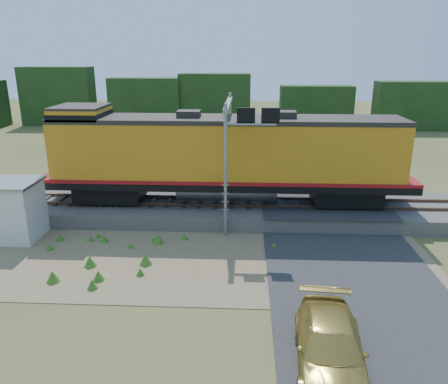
# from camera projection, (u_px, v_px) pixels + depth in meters

# --- Properties ---
(ground) EXTENTS (140.00, 140.00, 0.00)m
(ground) POSITION_uv_depth(u_px,v_px,m) (187.00, 264.00, 19.32)
(ground) COLOR #475123
(ground) RESTS_ON ground
(ballast) EXTENTS (70.00, 5.00, 0.80)m
(ballast) POSITION_uv_depth(u_px,v_px,m) (201.00, 209.00, 24.91)
(ballast) COLOR slate
(ballast) RESTS_ON ground
(rails) EXTENTS (70.00, 1.54, 0.16)m
(rails) POSITION_uv_depth(u_px,v_px,m) (201.00, 201.00, 24.76)
(rails) COLOR brown
(rails) RESTS_ON ballast
(dirt_shoulder) EXTENTS (26.00, 8.00, 0.03)m
(dirt_shoulder) POSITION_uv_depth(u_px,v_px,m) (145.00, 257.00, 19.89)
(dirt_shoulder) COLOR #8C7754
(dirt_shoulder) RESTS_ON ground
(road) EXTENTS (7.00, 66.00, 0.86)m
(road) POSITION_uv_depth(u_px,v_px,m) (343.00, 258.00, 19.67)
(road) COLOR #38383A
(road) RESTS_ON ground
(tree_line_north) EXTENTS (130.00, 3.00, 6.50)m
(tree_line_north) POSITION_uv_depth(u_px,v_px,m) (226.00, 102.00, 54.55)
(tree_line_north) COLOR #1B3613
(tree_line_north) RESTS_ON ground
(weed_clumps) EXTENTS (15.00, 6.20, 0.56)m
(weed_clumps) POSITION_uv_depth(u_px,v_px,m) (110.00, 261.00, 19.58)
(weed_clumps) COLOR #3B6F1F
(weed_clumps) RESTS_ON ground
(locomotive) EXTENTS (20.33, 3.10, 5.24)m
(locomotive) POSITION_uv_depth(u_px,v_px,m) (221.00, 155.00, 23.90)
(locomotive) COLOR black
(locomotive) RESTS_ON rails
(shed) EXTENTS (2.50, 2.50, 2.96)m
(shed) POSITION_uv_depth(u_px,v_px,m) (15.00, 210.00, 21.56)
(shed) COLOR silver
(shed) RESTS_ON ground
(signal_gantry) EXTENTS (2.65, 6.20, 6.69)m
(signal_gantry) POSITION_uv_depth(u_px,v_px,m) (234.00, 130.00, 22.79)
(signal_gantry) COLOR gray
(signal_gantry) RESTS_ON ground
(car) EXTENTS (2.39, 5.02, 1.41)m
(car) POSITION_uv_depth(u_px,v_px,m) (330.00, 348.00, 12.69)
(car) COLOR #B19841
(car) RESTS_ON ground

